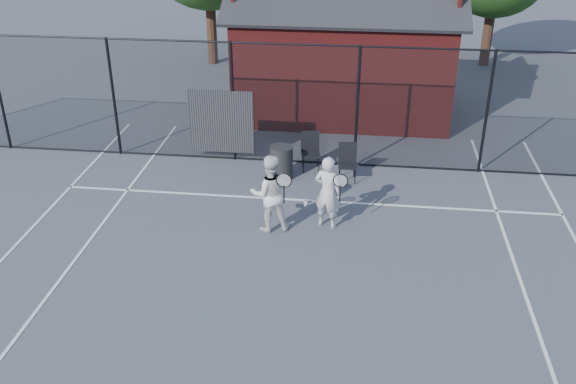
# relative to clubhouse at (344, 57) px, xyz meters

# --- Properties ---
(ground) EXTENTS (80.00, 80.00, 0.00)m
(ground) POSITION_rel_clubhouse_xyz_m (-0.50, -9.00, -1.61)
(ground) COLOR #4A4F54
(ground) RESTS_ON ground
(court_lines) EXTENTS (11.02, 18.00, 0.01)m
(court_lines) POSITION_rel_clubhouse_xyz_m (-0.50, -10.32, -1.60)
(court_lines) COLOR silver
(court_lines) RESTS_ON ground
(fence) EXTENTS (22.04, 3.00, 3.00)m
(fence) POSITION_rel_clubhouse_xyz_m (-0.80, -4.00, -0.16)
(fence) COLOR black
(fence) RESTS_ON ground
(clubhouse) EXTENTS (6.50, 4.36, 4.19)m
(clubhouse) POSITION_rel_clubhouse_xyz_m (0.00, 0.00, 0.00)
(clubhouse) COLOR maroon
(clubhouse) RESTS_ON ground
(player_front) EXTENTS (0.74, 0.59, 1.55)m
(player_front) POSITION_rel_clubhouse_xyz_m (0.02, -7.05, -0.83)
(player_front) COLOR silver
(player_front) RESTS_ON ground
(player_back) EXTENTS (0.95, 0.81, 1.63)m
(player_back) POSITION_rel_clubhouse_xyz_m (-1.12, -7.31, -0.79)
(player_back) COLOR white
(player_back) RESTS_ON ground
(chair_left) EXTENTS (0.46, 0.47, 0.89)m
(chair_left) POSITION_rel_clubhouse_xyz_m (0.35, -4.90, -1.16)
(chair_left) COLOR black
(chair_left) RESTS_ON ground
(chair_right) EXTENTS (0.52, 0.53, 0.92)m
(chair_right) POSITION_rel_clubhouse_xyz_m (-0.55, -4.40, -1.15)
(chair_right) COLOR black
(chair_right) RESTS_ON ground
(waste_bin) EXTENTS (0.54, 0.54, 0.79)m
(waste_bin) POSITION_rel_clubhouse_xyz_m (-1.20, -4.90, -1.21)
(waste_bin) COLOR #252525
(waste_bin) RESTS_ON ground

